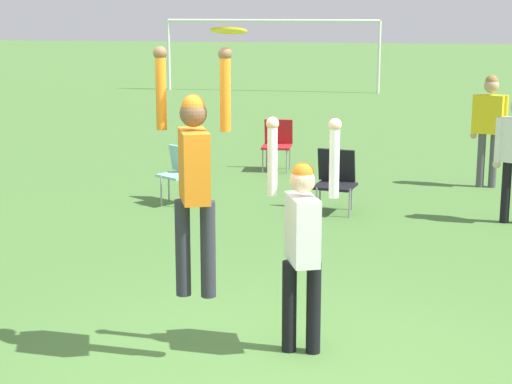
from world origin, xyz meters
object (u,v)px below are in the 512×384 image
at_px(person_defending, 302,233).
at_px(camping_chair_3, 180,169).
at_px(camping_chair_1, 277,141).
at_px(person_spectator_far, 489,120).
at_px(frisbee, 229,31).
at_px(camping_chair_2, 336,177).
at_px(person_jumping, 194,169).

height_order(person_defending, camping_chair_3, person_defending).
height_order(person_defending, camping_chair_1, person_defending).
distance_m(camping_chair_1, person_spectator_far, 3.59).
xyz_separation_m(camping_chair_3, person_spectator_far, (4.45, 1.90, 0.56)).
height_order(frisbee, camping_chair_1, frisbee).
relative_size(camping_chair_2, person_spectator_far, 0.49).
bearing_deg(person_jumping, camping_chair_2, -27.72).
bearing_deg(frisbee, camping_chair_2, 85.78).
bearing_deg(camping_chair_2, person_defending, 102.93).
distance_m(camping_chair_2, camping_chair_3, 2.25).
bearing_deg(person_spectator_far, camping_chair_1, -174.98).
bearing_deg(camping_chair_2, camping_chair_1, -55.34).
height_order(person_jumping, camping_chair_3, person_jumping).
distance_m(frisbee, person_spectator_far, 7.87).
distance_m(person_jumping, camping_chair_3, 5.73).
bearing_deg(camping_chair_3, camping_chair_1, -75.54).
height_order(person_defending, frisbee, frisbee).
height_order(camping_chair_2, person_spectator_far, person_spectator_far).
xyz_separation_m(frisbee, camping_chair_3, (-1.86, 5.36, -2.12)).
distance_m(person_jumping, frisbee, 1.08).
height_order(person_defending, person_spectator_far, person_defending).
distance_m(person_jumping, camping_chair_2, 5.43).
xyz_separation_m(frisbee, person_spectator_far, (2.58, 7.27, -1.55)).
bearing_deg(person_jumping, camping_chair_1, -16.48).
height_order(person_jumping, person_spectator_far, person_jumping).
distance_m(person_defending, camping_chair_2, 5.01).
bearing_deg(camping_chair_3, person_spectator_far, -122.38).
bearing_deg(camping_chair_2, person_spectator_far, -126.08).
relative_size(person_defending, frisbee, 7.06).
bearing_deg(camping_chair_1, frisbee, 93.34).
height_order(person_defending, camping_chair_2, person_defending).
relative_size(person_jumping, camping_chair_3, 2.40).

